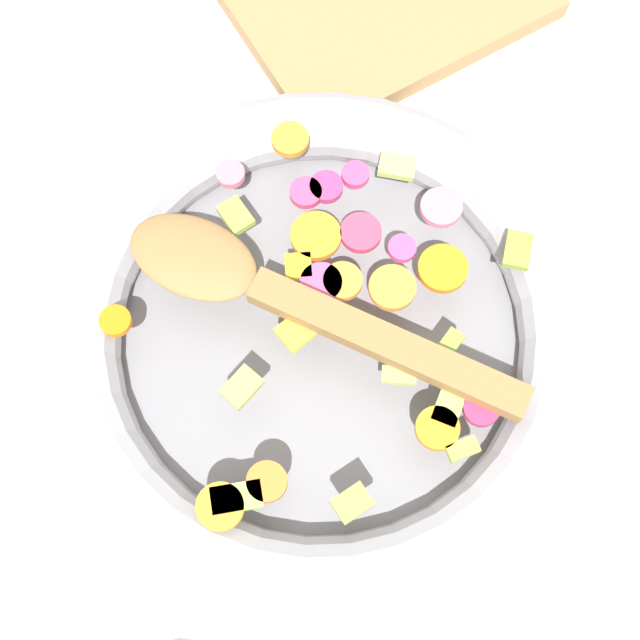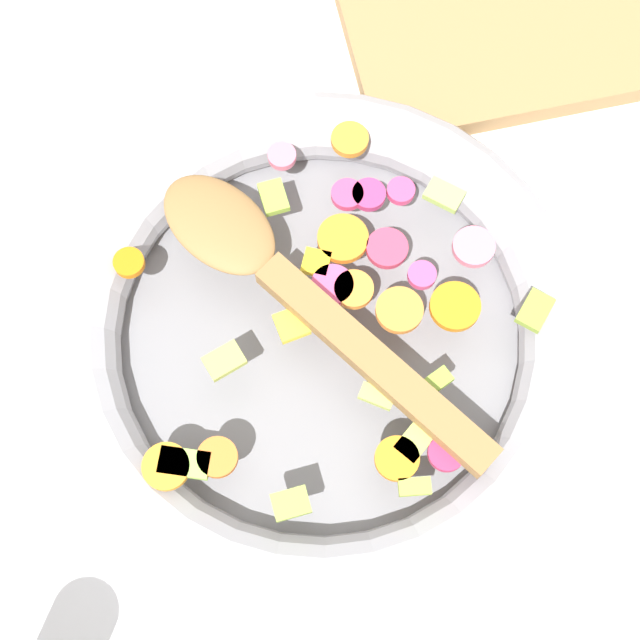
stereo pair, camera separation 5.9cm
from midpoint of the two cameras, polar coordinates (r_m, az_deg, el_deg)
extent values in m
plane|color=silver|center=(0.63, -2.62, -1.84)|extent=(4.00, 4.00, 0.00)
cylinder|color=slate|center=(0.63, -2.64, -1.68)|extent=(0.32, 0.32, 0.01)
torus|color=#9E9EA5|center=(0.61, -2.72, -1.16)|extent=(0.37, 0.37, 0.05)
cylinder|color=orange|center=(0.56, -9.42, -12.17)|extent=(0.04, 0.04, 0.01)
cylinder|color=orange|center=(0.60, 5.13, 2.89)|extent=(0.05, 0.05, 0.01)
cylinder|color=orange|center=(0.64, -4.56, 11.09)|extent=(0.04, 0.04, 0.01)
cylinder|color=orange|center=(0.56, -6.43, -10.71)|extent=(0.03, 0.03, 0.01)
cylinder|color=orange|center=(0.61, -15.65, -0.47)|extent=(0.03, 0.03, 0.01)
cylinder|color=orange|center=(0.57, 4.61, -7.38)|extent=(0.03, 0.03, 0.01)
cylinder|color=orange|center=(0.61, -3.02, 5.01)|extent=(0.04, 0.04, 0.01)
cylinder|color=orange|center=(0.59, -1.34, 2.09)|extent=(0.03, 0.03, 0.01)
cylinder|color=orange|center=(0.59, 1.85, 1.66)|extent=(0.04, 0.04, 0.01)
cube|color=#93AD44|center=(0.56, -0.96, -12.10)|extent=(0.02, 0.02, 0.01)
cube|color=#BBC553|center=(0.58, -7.93, -4.72)|extent=(0.03, 0.02, 0.01)
cube|color=#8BB23B|center=(0.58, 5.18, -2.38)|extent=(0.03, 0.02, 0.01)
cube|color=#8EAD3B|center=(0.61, 9.89, 4.03)|extent=(0.03, 0.03, 0.01)
cube|color=#ABC552|center=(0.57, 5.38, -5.91)|extent=(0.03, 0.03, 0.01)
cube|color=#A3C041|center=(0.57, 6.20, -8.68)|extent=(0.02, 0.01, 0.01)
cube|color=#B4D761|center=(0.63, 2.30, 9.42)|extent=(0.03, 0.03, 0.01)
cube|color=#B8C957|center=(0.57, 2.17, -4.02)|extent=(0.02, 0.02, 0.01)
cube|color=#99D250|center=(0.56, -8.36, -11.64)|extent=(0.04, 0.03, 0.01)
cube|color=#99C041|center=(0.62, -8.12, 6.24)|extent=(0.02, 0.02, 0.01)
cylinder|color=pink|center=(0.63, -8.59, 8.77)|extent=(0.02, 0.02, 0.01)
cylinder|color=#E74377|center=(0.62, -0.41, 8.92)|extent=(0.03, 0.03, 0.01)
cylinder|color=#C62D5A|center=(0.57, 7.43, -6.06)|extent=(0.03, 0.03, 0.01)
cylinder|color=pink|center=(0.62, 5.08, 6.81)|extent=(0.04, 0.04, 0.01)
cylinder|color=#D44882|center=(0.60, 2.53, 4.21)|extent=(0.02, 0.02, 0.01)
cylinder|color=#C7376F|center=(0.62, -2.30, 8.14)|extent=(0.03, 0.03, 0.01)
cylinder|color=#E44D7F|center=(0.59, -2.74, 1.95)|extent=(0.03, 0.03, 0.01)
cylinder|color=#D74172|center=(0.62, -3.62, 7.76)|extent=(0.03, 0.03, 0.01)
cylinder|color=#CB3C5A|center=(0.61, -0.11, 5.21)|extent=(0.04, 0.04, 0.01)
cube|color=yellow|center=(0.58, -4.27, -1.58)|extent=(0.02, 0.02, 0.01)
cube|color=gold|center=(0.60, -4.19, 3.04)|extent=(0.02, 0.02, 0.01)
cube|color=olive|center=(0.57, 1.43, -1.96)|extent=(0.13, 0.17, 0.01)
ellipsoid|color=olive|center=(0.60, -10.89, 3.57)|extent=(0.10, 0.11, 0.01)
camera|label=1|loc=(0.03, -92.89, -8.46)|focal=50.00mm
camera|label=2|loc=(0.03, 87.11, 8.46)|focal=50.00mm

